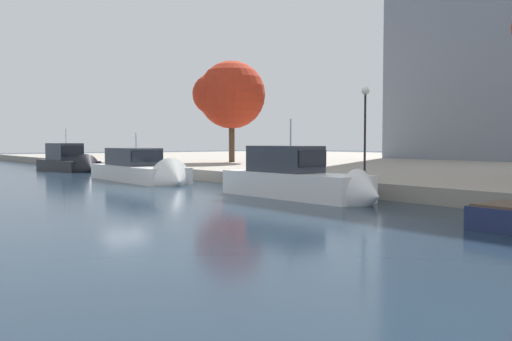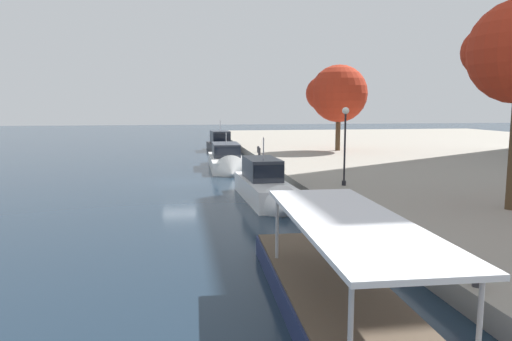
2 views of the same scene
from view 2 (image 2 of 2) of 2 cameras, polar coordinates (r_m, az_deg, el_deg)
ground_plane at (r=36.65m, az=-9.17°, el=-1.36°), size 220.00×220.00×0.00m
motor_yacht_0 at (r=60.32m, az=-4.16°, el=2.97°), size 9.79×3.12×4.90m
motor_yacht_1 at (r=43.55m, az=-3.48°, el=0.92°), size 11.04×3.27×4.44m
motor_yacht_2 at (r=28.77m, az=1.19°, el=-2.24°), size 9.37×2.68×4.52m
mooring_bollard_0 at (r=51.09m, az=0.27°, el=2.58°), size 0.28×0.28×0.70m
mooring_bollard_1 at (r=14.80m, az=24.94°, el=-11.03°), size 0.28×0.28×0.73m
mooring_bollard_2 at (r=48.47m, az=0.40°, el=2.35°), size 0.27×0.27×0.77m
lamp_post at (r=30.16m, az=10.59°, el=4.18°), size 0.43×0.43×4.89m
tree_2 at (r=54.18m, az=9.64°, el=9.00°), size 6.31×6.65×9.46m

